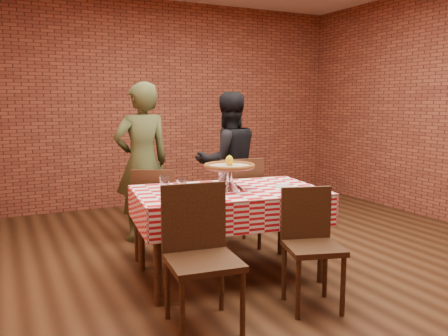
% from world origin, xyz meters
% --- Properties ---
extents(ground, '(6.00, 6.00, 0.00)m').
position_xyz_m(ground, '(0.00, 0.00, 0.00)').
color(ground, black).
rests_on(ground, ground).
extents(back_wall, '(5.50, 0.00, 5.50)m').
position_xyz_m(back_wall, '(0.00, 3.00, 1.45)').
color(back_wall, brown).
rests_on(back_wall, ground).
extents(table, '(1.62, 1.09, 0.75)m').
position_xyz_m(table, '(-0.50, -0.05, 0.38)').
color(table, '#452B17').
rests_on(table, ground).
extents(tablecloth, '(1.66, 1.13, 0.26)m').
position_xyz_m(tablecloth, '(-0.50, -0.05, 0.63)').
color(tablecloth, red).
rests_on(tablecloth, table).
extents(pizza_stand, '(0.55, 0.55, 0.19)m').
position_xyz_m(pizza_stand, '(-0.50, -0.06, 0.85)').
color(pizza_stand, silver).
rests_on(pizza_stand, tablecloth).
extents(pizza, '(0.56, 0.56, 0.03)m').
position_xyz_m(pizza, '(-0.50, -0.06, 0.95)').
color(pizza, beige).
rests_on(pizza, pizza_stand).
extents(lemon, '(0.09, 0.09, 0.09)m').
position_xyz_m(lemon, '(-0.50, -0.06, 1.00)').
color(lemon, yellow).
rests_on(lemon, pizza).
extents(water_glass_left, '(0.09, 0.09, 0.12)m').
position_xyz_m(water_glass_left, '(-0.94, -0.09, 0.82)').
color(water_glass_left, white).
rests_on(water_glass_left, tablecloth).
extents(water_glass_right, '(0.09, 0.09, 0.12)m').
position_xyz_m(water_glass_right, '(-1.00, 0.13, 0.82)').
color(water_glass_right, white).
rests_on(water_glass_right, tablecloth).
extents(side_plate, '(0.17, 0.17, 0.01)m').
position_xyz_m(side_plate, '(-0.03, -0.16, 0.76)').
color(side_plate, white).
rests_on(side_plate, tablecloth).
extents(sweetener_packet_a, '(0.06, 0.04, 0.00)m').
position_xyz_m(sweetener_packet_a, '(0.00, -0.30, 0.76)').
color(sweetener_packet_a, white).
rests_on(sweetener_packet_a, tablecloth).
extents(sweetener_packet_b, '(0.06, 0.06, 0.00)m').
position_xyz_m(sweetener_packet_b, '(0.09, -0.23, 0.76)').
color(sweetener_packet_b, white).
rests_on(sweetener_packet_b, tablecloth).
extents(condiment_caddy, '(0.14, 0.12, 0.15)m').
position_xyz_m(condiment_caddy, '(-0.41, 0.21, 0.83)').
color(condiment_caddy, silver).
rests_on(condiment_caddy, tablecloth).
extents(chair_near_left, '(0.50, 0.50, 0.94)m').
position_xyz_m(chair_near_left, '(-1.06, -0.78, 0.47)').
color(chair_near_left, '#452B17').
rests_on(chair_near_left, ground).
extents(chair_near_right, '(0.48, 0.48, 0.86)m').
position_xyz_m(chair_near_right, '(-0.23, -0.86, 0.43)').
color(chair_near_right, '#452B17').
rests_on(chair_near_right, ground).
extents(chair_far_left, '(0.53, 0.53, 0.87)m').
position_xyz_m(chair_far_left, '(-0.88, 0.72, 0.44)').
color(chair_far_left, '#452B17').
rests_on(chair_far_left, ground).
extents(chair_far_right, '(0.49, 0.49, 0.93)m').
position_xyz_m(chair_far_right, '(-0.07, 0.66, 0.47)').
color(chair_far_right, '#452B17').
rests_on(chair_far_right, ground).
extents(diner_olive, '(0.65, 0.47, 1.69)m').
position_xyz_m(diner_olive, '(-0.84, 1.32, 0.84)').
color(diner_olive, '#3F4624').
rests_on(diner_olive, ground).
extents(diner_black, '(0.82, 0.67, 1.59)m').
position_xyz_m(diner_black, '(0.15, 1.25, 0.80)').
color(diner_black, black).
rests_on(diner_black, ground).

